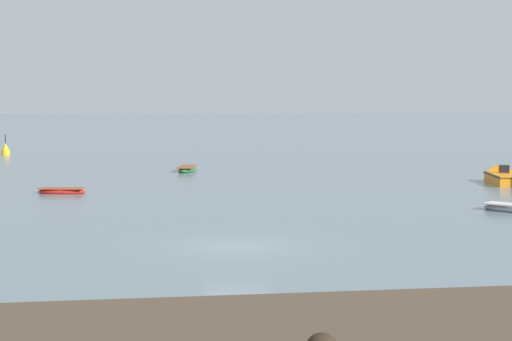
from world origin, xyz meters
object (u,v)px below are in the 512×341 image
Objects in this scene: channel_buoy at (6,150)px; rowboat_moored_1 at (187,169)px; motorboat_moored_4 at (503,179)px; rowboat_moored_2 at (62,191)px.

rowboat_moored_1 is at bearing -53.22° from channel_buoy.
channel_buoy is at bearing 58.52° from motorboat_moored_4.
channel_buoy reaches higher than motorboat_moored_4.
rowboat_moored_2 is 29.75m from motorboat_moored_4.
rowboat_moored_2 is 1.35× the size of channel_buoy.
channel_buoy is at bearing 49.78° from rowboat_moored_1.
channel_buoy reaches higher than rowboat_moored_2.
channel_buoy reaches higher than rowboat_moored_1.
motorboat_moored_4 is at bearing -43.13° from channel_buoy.
rowboat_moored_2 is 0.52× the size of motorboat_moored_4.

